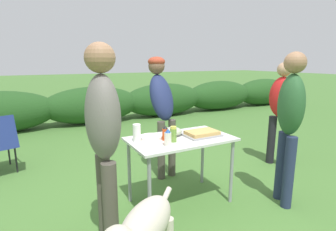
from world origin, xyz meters
TOP-DOWN VIEW (x-y plane):
  - ground_plane at (0.00, 0.00)m, footprint 60.00×60.00m
  - shrub_hedge at (-0.00, 4.27)m, footprint 14.40×0.90m
  - folding_table at (0.00, 0.00)m, footprint 1.10×0.64m
  - food_tray at (0.24, -0.04)m, footprint 0.38×0.26m
  - plate_stack at (-0.29, 0.12)m, footprint 0.24×0.24m
  - mixing_bowl at (-0.03, 0.12)m, footprint 0.21×0.21m
  - paper_cup_stack at (-0.45, 0.11)m, footprint 0.08×0.08m
  - mayo_bottle at (-0.24, -0.17)m, footprint 0.07×0.07m
  - hot_sauce_bottle at (-0.18, 0.01)m, footprint 0.06×0.06m
  - relish_jar at (-0.13, -0.08)m, footprint 0.07×0.07m
  - standing_person_with_beanie at (0.16, 0.76)m, footprint 0.36×0.48m
  - standing_person_in_red_jacket at (-0.91, -0.38)m, footprint 0.27×0.37m
  - standing_person_in_dark_puffer at (1.84, 0.23)m, footprint 0.38×0.43m
  - standing_person_in_olive_jacket at (0.99, -0.55)m, footprint 0.38×0.42m

SIDE VIEW (x-z plane):
  - ground_plane at x=0.00m, z-range 0.00..0.00m
  - shrub_hedge at x=0.00m, z-range 0.00..0.91m
  - folding_table at x=0.00m, z-range 0.29..1.03m
  - plate_stack at x=-0.29m, z-range 0.74..0.77m
  - food_tray at x=0.24m, z-range 0.74..0.79m
  - mixing_bowl at x=-0.03m, z-range 0.74..0.83m
  - hot_sauce_bottle at x=-0.18m, z-range 0.74..0.89m
  - relish_jar at x=-0.13m, z-range 0.74..0.90m
  - mayo_bottle at x=-0.24m, z-range 0.74..0.91m
  - paper_cup_stack at x=-0.45m, z-range 0.74..0.92m
  - standing_person_in_dark_puffer at x=1.84m, z-range 0.15..1.67m
  - standing_person_in_olive_jacket at x=0.99m, z-range 0.17..1.81m
  - standing_person_in_red_jacket at x=-0.91m, z-range 0.18..1.85m
  - standing_person_with_beanie at x=0.16m, z-range 0.23..1.83m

